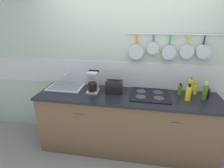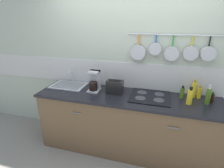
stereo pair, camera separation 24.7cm
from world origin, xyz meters
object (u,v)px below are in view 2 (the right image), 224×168
object	(u,v)px
bottle_dish_soap	(182,93)
bottle_vinegar	(190,97)
bottle_cooking_wine	(208,96)
coffee_maker	(94,82)
bottle_olive_oil	(199,93)
toaster	(115,87)
bottle_sesame_oil	(212,98)
bottle_hot_sauce	(194,90)

from	to	relation	value
bottle_dish_soap	bottle_vinegar	xyz separation A→B (m)	(0.07, -0.17, 0.03)
bottle_dish_soap	bottle_cooking_wine	size ratio (longest dim) A/B	0.69
coffee_maker	bottle_olive_oil	size ratio (longest dim) A/B	1.77
toaster	bottle_sesame_oil	xyz separation A→B (m)	(1.30, 0.07, -0.03)
bottle_olive_oil	bottle_cooking_wine	world-z (taller)	bottle_cooking_wine
bottle_dish_soap	toaster	bearing A→B (deg)	-174.23
bottle_sesame_oil	toaster	bearing A→B (deg)	-177.02
bottle_cooking_wine	bottle_dish_soap	bearing A→B (deg)	162.37
coffee_maker	bottle_cooking_wine	bearing A→B (deg)	-0.67
bottle_hot_sauce	bottle_olive_oil	size ratio (longest dim) A/B	1.48
bottle_dish_soap	bottle_sesame_oil	size ratio (longest dim) A/B	1.26
coffee_maker	bottle_sesame_oil	bearing A→B (deg)	1.79
bottle_vinegar	bottle_hot_sauce	xyz separation A→B (m)	(0.08, 0.24, 0.01)
toaster	bottle_dish_soap	xyz separation A→B (m)	(0.94, 0.09, -0.02)
coffee_maker	bottle_hot_sauce	world-z (taller)	coffee_maker
coffee_maker	bottle_hot_sauce	size ratio (longest dim) A/B	1.19
toaster	bottle_cooking_wine	bearing A→B (deg)	-0.06
toaster	bottle_cooking_wine	xyz separation A→B (m)	(1.24, -0.00, 0.02)
bottle_dish_soap	bottle_vinegar	distance (m)	0.19
bottle_dish_soap	bottle_cooking_wine	world-z (taller)	bottle_cooking_wine
bottle_olive_oil	bottle_cooking_wine	size ratio (longest dim) A/B	0.68
bottle_dish_soap	bottle_olive_oil	bearing A→B (deg)	17.28
bottle_sesame_oil	coffee_maker	bearing A→B (deg)	-178.21
coffee_maker	bottle_sesame_oil	distance (m)	1.63
toaster	bottle_hot_sauce	xyz separation A→B (m)	(1.09, 0.17, 0.02)
bottle_dish_soap	bottle_olive_oil	distance (m)	0.24
toaster	bottle_sesame_oil	size ratio (longest dim) A/B	1.81
bottle_dish_soap	bottle_vinegar	world-z (taller)	bottle_vinegar
bottle_hot_sauce	bottle_dish_soap	bearing A→B (deg)	-155.16
toaster	bottle_vinegar	size ratio (longest dim) A/B	1.07
bottle_vinegar	bottle_olive_oil	size ratio (longest dim) A/B	1.36
bottle_hot_sauce	bottle_olive_oil	xyz separation A→B (m)	(0.07, -0.00, -0.04)
toaster	bottle_cooking_wine	distance (m)	1.24
coffee_maker	bottle_dish_soap	world-z (taller)	coffee_maker
bottle_vinegar	bottle_hot_sauce	distance (m)	0.25
bottle_vinegar	bottle_olive_oil	distance (m)	0.28
coffee_maker	bottle_olive_oil	world-z (taller)	coffee_maker
bottle_vinegar	bottle_cooking_wine	world-z (taller)	bottle_cooking_wine
bottle_cooking_wine	bottle_sesame_oil	size ratio (longest dim) A/B	1.82
toaster	bottle_vinegar	distance (m)	1.01
bottle_hot_sauce	bottle_olive_oil	distance (m)	0.08
toaster	bottle_hot_sauce	distance (m)	1.10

